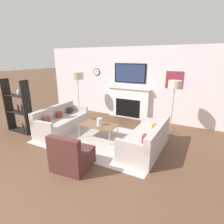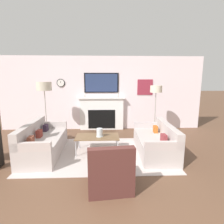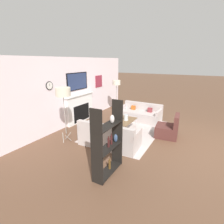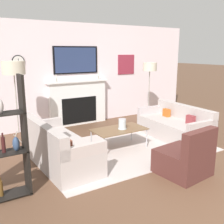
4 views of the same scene
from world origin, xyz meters
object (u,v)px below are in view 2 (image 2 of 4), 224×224
at_px(couch_right, 156,142).
at_px(armchair, 110,173).
at_px(hurricane_candle, 100,133).
at_px(coffee_table, 97,137).
at_px(couch_left, 43,143).
at_px(floor_lamp_right, 156,90).
at_px(floor_lamp_left, 44,87).

xyz_separation_m(couch_right, armchair, (-1.21, -1.45, -0.00)).
bearing_deg(hurricane_candle, coffee_table, 157.52).
bearing_deg(couch_right, coffee_table, 176.58).
xyz_separation_m(couch_right, coffee_table, (-1.49, 0.09, 0.13)).
xyz_separation_m(armchair, hurricane_candle, (-0.22, 1.52, 0.25)).
bearing_deg(couch_left, couch_right, 0.01).
relative_size(armchair, floor_lamp_right, 0.49).
bearing_deg(coffee_table, floor_lamp_left, 142.39).
bearing_deg(floor_lamp_left, armchair, -55.27).
height_order(couch_left, armchair, armchair).
height_order(couch_right, hurricane_candle, couch_right).
relative_size(couch_right, armchair, 2.20).
relative_size(couch_left, floor_lamp_left, 1.05).
bearing_deg(coffee_table, couch_right, -3.42).
distance_m(coffee_table, hurricane_candle, 0.13).
xyz_separation_m(hurricane_candle, floor_lamp_right, (1.79, 1.34, 1.01)).
xyz_separation_m(couch_left, floor_lamp_left, (-0.36, 1.40, 1.33)).
height_order(couch_right, floor_lamp_right, floor_lamp_right).
bearing_deg(armchair, floor_lamp_right, 61.16).
bearing_deg(coffee_table, armchair, -79.91).
height_order(hurricane_candle, floor_lamp_right, floor_lamp_right).
bearing_deg(hurricane_candle, couch_left, -177.34).
height_order(couch_right, coffee_table, couch_right).
distance_m(armchair, floor_lamp_right, 3.49).
relative_size(couch_right, coffee_table, 1.64).
bearing_deg(armchair, hurricane_candle, 98.11).
height_order(couch_left, couch_right, couch_left).
bearing_deg(floor_lamp_left, floor_lamp_right, 0.00).
xyz_separation_m(couch_right, hurricane_candle, (-1.43, 0.06, 0.25)).
height_order(coffee_table, hurricane_candle, hurricane_candle).
bearing_deg(floor_lamp_left, coffee_table, -37.61).
distance_m(couch_right, hurricane_candle, 1.45).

